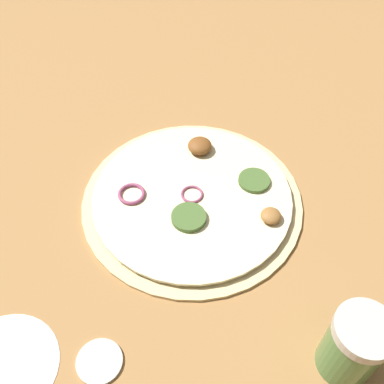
% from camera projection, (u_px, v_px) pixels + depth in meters
% --- Properties ---
extents(ground_plane, '(3.00, 3.00, 0.00)m').
position_uv_depth(ground_plane, '(192.00, 202.00, 0.58)').
color(ground_plane, '#9E703F').
extents(pizza, '(0.28, 0.28, 0.03)m').
position_uv_depth(pizza, '(193.00, 198.00, 0.57)').
color(pizza, beige).
rests_on(pizza, ground_plane).
extents(spice_jar, '(0.06, 0.06, 0.09)m').
position_uv_depth(spice_jar, '(354.00, 346.00, 0.41)').
color(spice_jar, '#4C7F42').
rests_on(spice_jar, ground_plane).
extents(loose_cap, '(0.05, 0.05, 0.01)m').
position_uv_depth(loose_cap, '(99.00, 361.00, 0.44)').
color(loose_cap, beige).
rests_on(loose_cap, ground_plane).
extents(flour_patch, '(0.11, 0.11, 0.00)m').
position_uv_depth(flour_patch, '(3.00, 366.00, 0.44)').
color(flour_patch, white).
rests_on(flour_patch, ground_plane).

